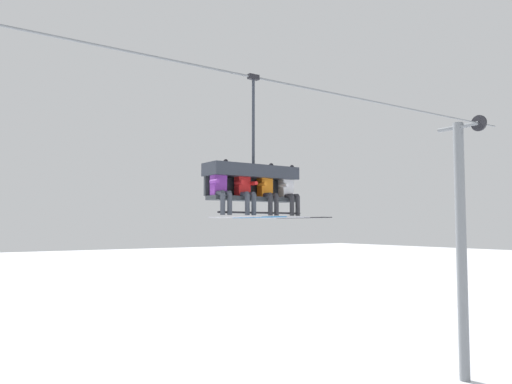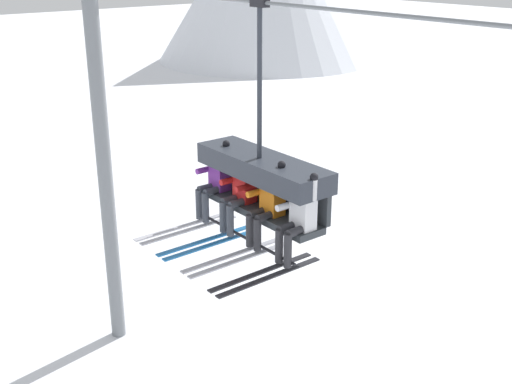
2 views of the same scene
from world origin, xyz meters
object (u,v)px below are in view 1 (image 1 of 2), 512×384
Objects in this scene: skier_orange at (268,189)px; lift_tower_far at (462,243)px; skier_white at (289,190)px; skier_purple at (221,187)px; skier_red at (245,189)px; chairlift_chair at (252,177)px.

lift_tower_far is at bearing 5.76° from skier_orange.
skier_purple is at bearing 180.00° from skier_white.
lift_tower_far is 5.42× the size of skier_red.
skier_purple is at bearing -174.94° from lift_tower_far.
lift_tower_far is 5.42× the size of skier_orange.
skier_orange is (1.28, 0.00, 0.00)m from skier_purple.
skier_purple is at bearing 180.00° from skier_orange.
skier_purple is 1.92m from skier_white.
skier_red is at bearing -145.45° from chairlift_chair.
lift_tower_far reaches higher than skier_white.
skier_white is (1.29, 0.01, 0.02)m from skier_red.
lift_tower_far reaches higher than skier_purple.
skier_white is at bearing 0.30° from skier_red.
skier_white is at bearing 0.00° from skier_orange.
chairlift_chair is at bearing 12.58° from skier_purple.
skier_purple is (-0.96, -0.21, -0.29)m from chairlift_chair.
skier_orange is (0.32, -0.21, -0.29)m from chairlift_chair.
skier_red is (0.64, -0.01, -0.02)m from skier_purple.
skier_white is (0.97, -0.21, -0.29)m from chairlift_chair.
skier_purple is 1.00× the size of skier_white.
skier_red is 1.00× the size of skier_orange.
skier_orange is at bearing -33.44° from chairlift_chair.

